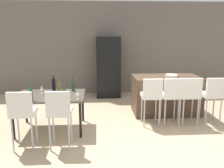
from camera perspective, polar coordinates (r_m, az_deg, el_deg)
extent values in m
plane|color=tan|center=(5.28, 10.33, -10.27)|extent=(10.00, 10.00, 0.00)
cube|color=#665B51|center=(7.99, 5.28, 8.32)|extent=(10.00, 0.12, 2.90)
cube|color=#4C3828|center=(6.18, 12.47, -2.46)|extent=(1.60, 0.87, 0.92)
cube|color=silver|center=(5.29, 9.06, -2.72)|extent=(0.40, 0.40, 0.08)
cube|color=silver|center=(5.07, 9.54, -0.82)|extent=(0.40, 0.06, 0.36)
cylinder|color=#B2B2B7|center=(5.51, 6.95, -5.78)|extent=(0.03, 0.03, 0.61)
cylinder|color=#B2B2B7|center=(5.57, 10.21, -5.68)|extent=(0.03, 0.03, 0.61)
cylinder|color=#B2B2B7|center=(5.21, 7.56, -6.88)|extent=(0.03, 0.03, 0.61)
cylinder|color=#B2B2B7|center=(5.28, 11.00, -6.75)|extent=(0.03, 0.03, 0.61)
cube|color=silver|center=(5.40, 13.53, -2.60)|extent=(0.41, 0.41, 0.08)
cube|color=silver|center=(5.19, 14.25, -0.73)|extent=(0.40, 0.07, 0.36)
cylinder|color=#B2B2B7|center=(5.59, 11.27, -5.65)|extent=(0.03, 0.03, 0.61)
cylinder|color=#B2B2B7|center=(5.69, 14.37, -5.48)|extent=(0.03, 0.03, 0.61)
cylinder|color=#B2B2B7|center=(5.31, 12.25, -6.70)|extent=(0.03, 0.03, 0.61)
cylinder|color=#B2B2B7|center=(5.41, 15.51, -6.51)|extent=(0.03, 0.03, 0.61)
cube|color=silver|center=(5.53, 17.52, -2.48)|extent=(0.40, 0.40, 0.08)
cube|color=silver|center=(5.33, 18.31, -0.66)|extent=(0.40, 0.06, 0.36)
cylinder|color=#B2B2B7|center=(5.72, 15.22, -5.46)|extent=(0.03, 0.03, 0.61)
cylinder|color=#B2B2B7|center=(5.83, 18.21, -5.31)|extent=(0.03, 0.03, 0.61)
cylinder|color=#B2B2B7|center=(5.43, 16.29, -6.48)|extent=(0.03, 0.03, 0.61)
cylinder|color=#B2B2B7|center=(5.54, 19.42, -6.30)|extent=(0.03, 0.03, 0.61)
cube|color=silver|center=(5.73, 22.18, -2.32)|extent=(0.40, 0.40, 0.08)
cube|color=silver|center=(5.53, 23.12, -0.56)|extent=(0.40, 0.06, 0.36)
cylinder|color=#B2B2B7|center=(5.89, 19.83, -5.23)|extent=(0.03, 0.03, 0.61)
cylinder|color=#B2B2B7|center=(6.03, 22.63, -5.07)|extent=(0.03, 0.03, 0.61)
cylinder|color=#B2B2B7|center=(5.62, 21.12, -6.19)|extent=(0.03, 0.03, 0.61)
cylinder|color=#B2B2B7|center=(5.76, 24.02, -5.99)|extent=(0.03, 0.03, 0.61)
cube|color=#4C4238|center=(5.10, -14.27, -2.71)|extent=(1.38, 0.99, 0.04)
cylinder|color=black|center=(5.75, -19.49, -5.16)|extent=(0.05, 0.05, 0.70)
cylinder|color=black|center=(5.54, -6.84, -5.18)|extent=(0.05, 0.05, 0.70)
cylinder|color=black|center=(4.97, -22.16, -8.15)|extent=(0.05, 0.05, 0.70)
cylinder|color=black|center=(4.72, -7.39, -8.36)|extent=(0.05, 0.05, 0.70)
cube|color=silver|center=(4.45, -20.00, -6.25)|extent=(0.40, 0.40, 0.08)
cube|color=silver|center=(4.24, -20.83, -4.15)|extent=(0.40, 0.06, 0.36)
cylinder|color=#B2B2B7|center=(4.76, -21.05, -9.55)|extent=(0.03, 0.03, 0.61)
cylinder|color=#B2B2B7|center=(4.68, -17.25, -9.66)|extent=(0.03, 0.03, 0.61)
cylinder|color=#B2B2B7|center=(4.48, -22.22, -11.06)|extent=(0.03, 0.03, 0.61)
cylinder|color=#B2B2B7|center=(4.39, -18.17, -11.21)|extent=(0.03, 0.03, 0.61)
cube|color=silver|center=(4.32, -12.04, -6.33)|extent=(0.41, 0.41, 0.08)
cube|color=silver|center=(4.10, -12.57, -4.17)|extent=(0.40, 0.07, 0.36)
cylinder|color=#B2B2B7|center=(4.62, -13.51, -9.73)|extent=(0.03, 0.03, 0.61)
cylinder|color=#B2B2B7|center=(4.57, -9.51, -9.80)|extent=(0.03, 0.03, 0.61)
cylinder|color=#B2B2B7|center=(4.33, -14.31, -11.31)|extent=(0.03, 0.03, 0.61)
cylinder|color=#B2B2B7|center=(4.27, -10.03, -11.42)|extent=(0.03, 0.03, 0.61)
cylinder|color=brown|center=(5.25, -12.18, -0.79)|extent=(0.07, 0.07, 0.21)
cylinder|color=brown|center=(5.22, -12.25, 0.77)|extent=(0.02, 0.02, 0.08)
cylinder|color=#194723|center=(5.31, -9.09, -0.53)|extent=(0.07, 0.07, 0.20)
cylinder|color=#194723|center=(5.28, -9.14, 1.04)|extent=(0.02, 0.02, 0.10)
cylinder|color=#194723|center=(4.76, -18.42, -2.32)|extent=(0.06, 0.06, 0.24)
cylinder|color=#194723|center=(4.72, -18.55, -0.41)|extent=(0.02, 0.02, 0.08)
cylinder|color=#194723|center=(4.61, -11.13, -2.55)|extent=(0.07, 0.07, 0.21)
cylinder|color=#194723|center=(4.57, -11.20, -0.86)|extent=(0.03, 0.03, 0.07)
cylinder|color=black|center=(5.46, -13.46, -0.13)|extent=(0.08, 0.08, 0.25)
cylinder|color=black|center=(5.43, -13.55, 1.49)|extent=(0.03, 0.03, 0.07)
cylinder|color=silver|center=(4.67, -7.98, -3.55)|extent=(0.06, 0.06, 0.00)
cylinder|color=silver|center=(4.66, -8.00, -3.06)|extent=(0.01, 0.01, 0.08)
cone|color=silver|center=(4.64, -8.03, -2.04)|extent=(0.07, 0.07, 0.09)
cylinder|color=silver|center=(5.22, -16.03, -2.20)|extent=(0.06, 0.06, 0.00)
cylinder|color=silver|center=(5.21, -16.06, -1.76)|extent=(0.01, 0.01, 0.08)
cone|color=silver|center=(5.20, -16.12, -0.85)|extent=(0.07, 0.07, 0.09)
cube|color=black|center=(7.52, -0.88, 4.05)|extent=(0.72, 0.68, 1.84)
cylinder|color=beige|center=(5.98, 13.72, 1.83)|extent=(0.29, 0.29, 0.07)
cylinder|color=beige|center=(8.27, 18.59, -1.54)|extent=(0.24, 0.24, 0.22)
sphere|color=#2D6B33|center=(8.22, 18.71, 0.21)|extent=(0.33, 0.33, 0.33)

